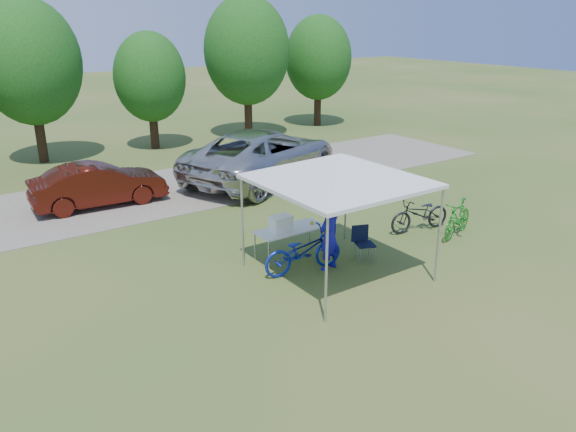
% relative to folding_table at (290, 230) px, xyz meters
% --- Properties ---
extents(ground, '(100.00, 100.00, 0.00)m').
position_rel_folding_table_xyz_m(ground, '(0.28, -1.39, -0.65)').
color(ground, '#2D5119').
rests_on(ground, ground).
extents(gravel_strip, '(24.00, 5.00, 0.02)m').
position_rel_folding_table_xyz_m(gravel_strip, '(0.28, 6.61, -0.64)').
color(gravel_strip, gray).
rests_on(gravel_strip, ground).
extents(canopy, '(4.53, 4.53, 3.00)m').
position_rel_folding_table_xyz_m(canopy, '(0.28, -1.39, 2.00)').
color(canopy, '#A5A5AA').
rests_on(canopy, ground).
extents(treeline, '(24.89, 4.28, 6.30)m').
position_rel_folding_table_xyz_m(treeline, '(-0.01, 12.66, 2.89)').
color(treeline, '#382314').
rests_on(treeline, ground).
extents(folding_table, '(1.68, 0.70, 0.69)m').
position_rel_folding_table_xyz_m(folding_table, '(0.00, 0.00, 0.00)').
color(folding_table, white).
rests_on(folding_table, ground).
extents(folding_chair, '(0.53, 0.55, 0.80)m').
position_rel_folding_table_xyz_m(folding_chair, '(1.32, -1.07, -0.18)').
color(folding_chair, black).
rests_on(folding_chair, ground).
extents(cooler, '(0.50, 0.34, 0.36)m').
position_rel_folding_table_xyz_m(cooler, '(-0.26, -0.00, 0.23)').
color(cooler, white).
rests_on(cooler, folding_table).
extents(ice_cream_cup, '(0.09, 0.09, 0.07)m').
position_rel_folding_table_xyz_m(ice_cream_cup, '(0.59, -0.05, 0.08)').
color(ice_cream_cup, gold).
rests_on(ice_cream_cup, folding_table).
extents(cyclist, '(0.65, 0.50, 1.59)m').
position_rel_folding_table_xyz_m(cyclist, '(0.30, -1.09, 0.15)').
color(cyclist, '#15139E').
rests_on(cyclist, ground).
extents(bike_blue, '(1.96, 0.88, 1.00)m').
position_rel_folding_table_xyz_m(bike_blue, '(-0.26, -0.88, -0.15)').
color(bike_blue, '#11269A').
rests_on(bike_blue, ground).
extents(bike_green, '(1.64, 0.91, 0.95)m').
position_rel_folding_table_xyz_m(bike_green, '(4.30, -1.38, -0.17)').
color(bike_green, '#1A751A').
rests_on(bike_green, ground).
extents(bike_dark, '(1.87, 0.90, 0.95)m').
position_rel_folding_table_xyz_m(bike_dark, '(3.76, -0.60, -0.18)').
color(bike_dark, black).
rests_on(bike_dark, ground).
extents(minivan, '(6.98, 5.20, 1.76)m').
position_rel_folding_table_xyz_m(minivan, '(2.95, 5.89, 0.25)').
color(minivan, '#B6B5B1').
rests_on(minivan, gravel_strip).
extents(sedan, '(3.92, 1.53, 1.27)m').
position_rel_folding_table_xyz_m(sedan, '(-2.56, 6.30, 0.01)').
color(sedan, '#44120B').
rests_on(sedan, gravel_strip).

